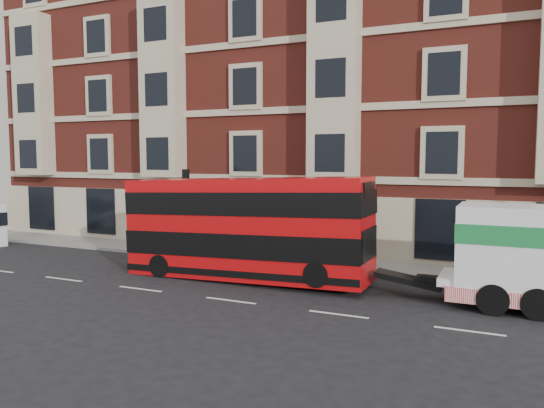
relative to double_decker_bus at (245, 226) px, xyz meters
The scene contains 6 objects.
ground 3.98m from the double_decker_bus, 71.53° to the right, with size 120.00×120.00×0.00m, color black.
sidewalk 5.00m from the double_decker_bus, 76.65° to the left, with size 90.00×3.00×0.15m, color slate.
victorian_terrace 14.31m from the double_decker_bus, 82.61° to the left, with size 45.00×12.00×20.40m.
lamp_post_west 5.86m from the double_decker_bus, 148.12° to the left, with size 0.35×0.15×4.35m.
double_decker_bus is the anchor object (origin of this frame).
pedestrian 9.86m from the double_decker_bus, 151.87° to the left, with size 0.62×0.41×1.71m, color #191831.
Camera 1 is at (9.06, -16.17, 5.08)m, focal length 35.00 mm.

